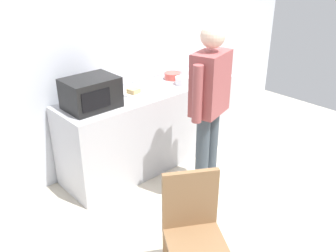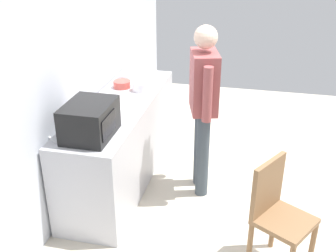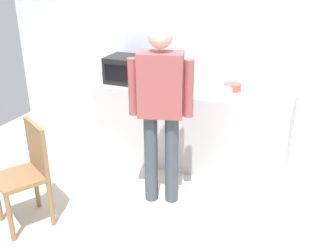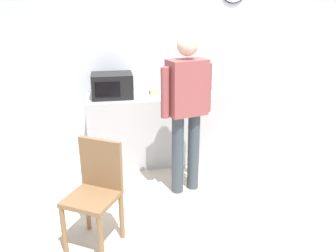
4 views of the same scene
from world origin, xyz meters
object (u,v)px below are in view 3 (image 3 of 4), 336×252
object	(u,v)px
microwave	(129,70)
salad_bowl	(255,88)
person_standing	(161,103)
spoon_utensil	(281,108)
cereal_bowl	(232,87)
fork_utensil	(130,74)
mixing_bowl	(223,92)
sandwich_plate	(172,85)
wooden_chair	(28,170)

from	to	relation	value
microwave	salad_bowl	size ratio (longest dim) A/B	2.88
person_standing	spoon_utensil	bearing A→B (deg)	31.16
cereal_bowl	spoon_utensil	size ratio (longest dim) A/B	1.13
salad_bowl	fork_utensil	bearing A→B (deg)	175.64
microwave	mixing_bowl	xyz separation A→B (m)	(1.14, -0.11, -0.10)
sandwich_plate	salad_bowl	size ratio (longest dim) A/B	1.29
sandwich_plate	wooden_chair	world-z (taller)	sandwich_plate
sandwich_plate	wooden_chair	bearing A→B (deg)	-114.44
cereal_bowl	salad_bowl	bearing A→B (deg)	13.13
microwave	spoon_utensil	world-z (taller)	microwave
fork_utensil	salad_bowl	bearing A→B (deg)	-4.36
cereal_bowl	spoon_utensil	bearing A→B (deg)	-33.40
sandwich_plate	salad_bowl	distance (m)	0.91
spoon_utensil	mixing_bowl	bearing A→B (deg)	167.20
microwave	person_standing	bearing A→B (deg)	-48.84
sandwich_plate	salad_bowl	world-z (taller)	salad_bowl
salad_bowl	fork_utensil	size ratio (longest dim) A/B	1.02
cereal_bowl	spoon_utensil	distance (m)	0.68
spoon_utensil	salad_bowl	bearing A→B (deg)	127.40
microwave	mixing_bowl	size ratio (longest dim) A/B	2.65
salad_bowl	wooden_chair	distance (m)	2.45
cereal_bowl	fork_utensil	xyz separation A→B (m)	(-1.33, 0.17, -0.03)
fork_utensil	spoon_utensil	world-z (taller)	same
spoon_utensil	wooden_chair	size ratio (longest dim) A/B	0.18
cereal_bowl	fork_utensil	size ratio (longest dim) A/B	1.13
salad_bowl	mixing_bowl	xyz separation A→B (m)	(-0.28, -0.29, 0.01)
sandwich_plate	person_standing	bearing A→B (deg)	-75.57
salad_bowl	cereal_bowl	bearing A→B (deg)	-166.87
mixing_bowl	fork_utensil	distance (m)	1.35
spoon_utensil	fork_utensil	bearing A→B (deg)	163.88
salad_bowl	wooden_chair	bearing A→B (deg)	-132.62
microwave	sandwich_plate	xyz separation A→B (m)	(0.53, 0.02, -0.13)
sandwich_plate	mixing_bowl	size ratio (longest dim) A/B	1.19
person_standing	wooden_chair	distance (m)	1.31
sandwich_plate	spoon_utensil	bearing A→B (deg)	-12.32
sandwich_plate	fork_utensil	world-z (taller)	sandwich_plate
salad_bowl	spoon_utensil	size ratio (longest dim) A/B	1.02
microwave	salad_bowl	bearing A→B (deg)	7.04
mixing_bowl	fork_utensil	size ratio (longest dim) A/B	1.11
person_standing	wooden_chair	world-z (taller)	person_standing
cereal_bowl	spoon_utensil	world-z (taller)	cereal_bowl
cereal_bowl	wooden_chair	distance (m)	2.25
spoon_utensil	person_standing	xyz separation A→B (m)	(-1.00, -0.61, 0.12)
mixing_bowl	sandwich_plate	bearing A→B (deg)	168.16
mixing_bowl	spoon_utensil	distance (m)	0.63
salad_bowl	cereal_bowl	size ratio (longest dim) A/B	0.91
spoon_utensil	person_standing	world-z (taller)	person_standing
spoon_utensil	person_standing	size ratio (longest dim) A/B	0.10
sandwich_plate	cereal_bowl	world-z (taller)	cereal_bowl
spoon_utensil	wooden_chair	bearing A→B (deg)	-145.51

